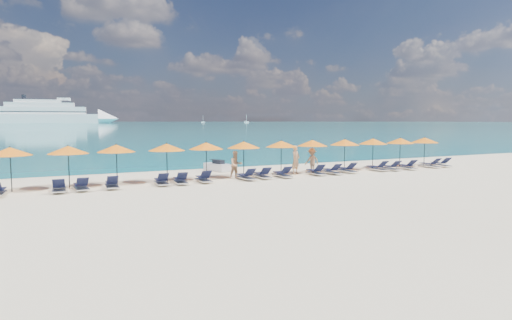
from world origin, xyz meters
name	(u,v)px	position (x,y,z in m)	size (l,w,h in m)	color
ground	(280,187)	(0.00, 0.00, 0.00)	(1400.00, 1400.00, 0.00)	beige
sea	(58,123)	(0.00, 660.00, 0.01)	(1600.00, 1300.00, 0.01)	#1FA9B2
cruise_ship	(57,115)	(-2.87, 542.60, 10.26)	(143.31, 39.92, 39.42)	white
sailboat_near	(203,122)	(187.75, 567.05, 1.05)	(5.60, 1.87, 10.27)	white
sailboat_far	(246,122)	(244.53, 541.59, 1.29)	(6.85, 2.28, 12.55)	white
jetski	(217,166)	(-0.45, 8.39, 0.32)	(1.37, 2.30, 0.77)	silver
beachgoer_a	(296,160)	(3.59, 4.39, 0.95)	(0.69, 0.46, 1.90)	tan
beachgoer_b	(236,165)	(-0.80, 4.16, 0.85)	(0.82, 0.47, 1.69)	tan
beachgoer_c	(312,161)	(4.91, 4.47, 0.84)	(1.08, 0.50, 1.68)	tan
umbrella_1	(10,151)	(-12.80, 4.50, 2.02)	(2.10, 2.10, 2.28)	black
umbrella_2	(68,150)	(-10.16, 4.49, 2.02)	(2.10, 2.10, 2.28)	black
umbrella_3	(116,148)	(-7.73, 4.62, 2.02)	(2.10, 2.10, 2.28)	black
umbrella_4	(167,147)	(-4.97, 4.47, 2.02)	(2.10, 2.10, 2.28)	black
umbrella_5	(206,146)	(-2.54, 4.64, 2.02)	(2.10, 2.10, 2.28)	black
umbrella_6	(244,145)	(-0.06, 4.65, 2.02)	(2.10, 2.10, 2.28)	black
umbrella_7	(281,144)	(2.57, 4.54, 2.02)	(2.10, 2.10, 2.28)	black
umbrella_8	(312,143)	(4.99, 4.57, 2.02)	(2.10, 2.10, 2.28)	black
umbrella_9	(345,142)	(7.64, 4.50, 2.02)	(2.10, 2.10, 2.28)	black
umbrella_10	(373,141)	(10.26, 4.58, 2.02)	(2.10, 2.10, 2.28)	black
umbrella_11	(400,141)	(12.75, 4.43, 2.02)	(2.10, 2.10, 2.28)	black
umbrella_12	(425,140)	(15.20, 4.37, 2.02)	(2.10, 2.10, 2.28)	black
lounger_3	(59,188)	(-10.68, 3.25, 0.24)	(0.69, 1.72, 0.66)	silver
lounger_4	(81,186)	(-9.66, 3.33, 0.24)	(0.74, 1.74, 0.66)	silver
lounger_5	(112,184)	(-8.17, 3.34, 0.24)	(0.71, 1.73, 0.66)	silver
lounger_6	(162,181)	(-5.58, 3.33, 0.24)	(0.72, 1.74, 0.66)	silver
lounger_7	(181,180)	(-4.53, 3.28, 0.24)	(0.78, 1.75, 0.66)	silver
lounger_8	(204,178)	(-3.15, 3.39, 0.24)	(0.72, 1.73, 0.66)	silver
lounger_9	(246,176)	(-0.56, 3.23, 0.24)	(0.72, 1.73, 0.66)	silver
lounger_10	(262,175)	(0.62, 3.39, 0.24)	(0.72, 1.73, 0.66)	silver
lounger_11	(282,174)	(1.96, 3.27, 0.24)	(0.66, 1.72, 0.66)	silver
lounger_12	(316,172)	(4.47, 3.34, 0.24)	(0.77, 1.75, 0.66)	silver
lounger_13	(331,171)	(5.65, 3.27, 0.24)	(0.64, 1.71, 0.66)	silver
lounger_14	(347,169)	(7.06, 3.46, 0.24)	(0.63, 1.70, 0.66)	silver
lounger_15	(377,168)	(9.68, 3.40, 0.24)	(0.70, 1.73, 0.66)	silver
lounger_16	(391,167)	(10.67, 3.17, 0.24)	(0.65, 1.71, 0.66)	silver
lounger_17	(407,166)	(12.20, 3.15, 0.24)	(0.76, 1.75, 0.66)	silver
lounger_18	(430,165)	(14.67, 3.29, 0.24)	(0.70, 1.73, 0.66)	silver
lounger_19	(441,164)	(15.88, 3.36, 0.24)	(0.76, 1.75, 0.66)	silver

